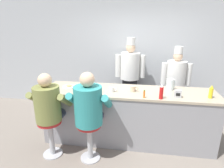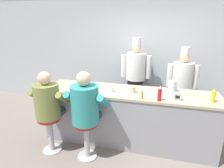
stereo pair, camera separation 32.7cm
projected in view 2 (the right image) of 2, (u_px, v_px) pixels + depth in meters
ground_plane at (123, 152)px, 3.24m from camera, size 20.00×20.00×0.00m
wall_back at (140, 56)px, 4.63m from camera, size 10.00×0.06×2.70m
diner_counter at (127, 116)px, 3.43m from camera, size 3.06×0.75×0.99m
ketchup_bottle_red at (160, 94)px, 2.84m from camera, size 0.06×0.06×0.25m
mustard_bottle_yellow at (213, 96)px, 2.79m from camera, size 0.06×0.06×0.22m
hot_sauce_bottle_orange at (142, 95)px, 2.92m from camera, size 0.03×0.03×0.13m
water_pitcher_clear at (172, 86)px, 3.22m from camera, size 0.15×0.13×0.20m
breakfast_plate at (71, 85)px, 3.56m from camera, size 0.24×0.24×0.05m
cereal_bowl at (53, 89)px, 3.31m from camera, size 0.17×0.17×0.05m
coffee_mug_tan at (133, 90)px, 3.21m from camera, size 0.14×0.09×0.10m
coffee_mug_white at (112, 89)px, 3.25m from camera, size 0.13×0.09×0.08m
napkin_dispenser_chrome at (177, 96)px, 2.88m from camera, size 0.11×0.06×0.12m
diner_seated_olive at (49, 104)px, 3.06m from camera, size 0.61×0.60×1.42m
diner_seated_teal at (86, 107)px, 2.89m from camera, size 0.64×0.64×1.46m
cook_in_whites_near at (136, 73)px, 4.47m from camera, size 0.71×0.46×1.83m
cook_in_whites_far at (182, 82)px, 4.05m from camera, size 0.65×0.42×1.66m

